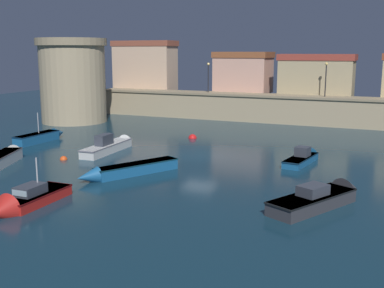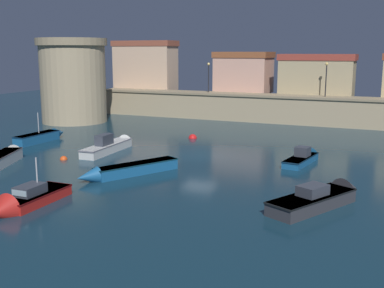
{
  "view_description": "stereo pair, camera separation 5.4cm",
  "coord_description": "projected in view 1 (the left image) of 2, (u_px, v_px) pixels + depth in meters",
  "views": [
    {
      "loc": [
        13.93,
        -33.25,
        7.96
      ],
      "look_at": [
        0.0,
        -1.37,
        1.17
      ],
      "focal_mm": 44.73,
      "sensor_mm": 36.0,
      "label": 1
    },
    {
      "loc": [
        13.98,
        -33.23,
        7.96
      ],
      "look_at": [
        0.0,
        -1.37,
        1.17
      ],
      "focal_mm": 44.73,
      "sensor_mm": 36.0,
      "label": 2
    }
  ],
  "objects": [
    {
      "name": "moored_boat_4",
      "position": [
        4.0,
        158.0,
        34.22
      ],
      "size": [
        3.72,
        6.88,
        1.22
      ],
      "rotation": [
        0.0,
        0.0,
        1.95
      ],
      "color": "white",
      "rests_on": "ground"
    },
    {
      "name": "quay_wall",
      "position": [
        266.0,
        108.0,
        54.38
      ],
      "size": [
        42.37,
        3.17,
        3.12
      ],
      "color": "tan",
      "rests_on": "ground"
    },
    {
      "name": "ground_plane",
      "position": [
        199.0,
        156.0,
        36.91
      ],
      "size": [
        110.0,
        110.0,
        0.0
      ],
      "primitive_type": "plane",
      "color": "#112D3D"
    },
    {
      "name": "quay_lamp_1",
      "position": [
        326.0,
        74.0,
        51.1
      ],
      "size": [
        0.32,
        0.32,
        3.64
      ],
      "color": "black",
      "rests_on": "quay_wall"
    },
    {
      "name": "mooring_buoy_1",
      "position": [
        64.0,
        160.0,
        35.56
      ],
      "size": [
        0.56,
        0.56,
        0.56
      ],
      "primitive_type": "sphere",
      "color": "#EA4C19",
      "rests_on": "ground"
    },
    {
      "name": "moored_boat_3",
      "position": [
        23.0,
        201.0,
        24.59
      ],
      "size": [
        1.74,
        5.2,
        2.92
      ],
      "rotation": [
        0.0,
        0.0,
        -1.56
      ],
      "color": "red",
      "rests_on": "ground"
    },
    {
      "name": "moored_boat_6",
      "position": [
        126.0,
        170.0,
        30.94
      ],
      "size": [
        4.42,
        6.87,
        1.1
      ],
      "rotation": [
        0.0,
        0.0,
        -2.07
      ],
      "color": "#195689",
      "rests_on": "ground"
    },
    {
      "name": "quay_lamp_0",
      "position": [
        208.0,
        73.0,
        56.45
      ],
      "size": [
        0.32,
        0.32,
        3.48
      ],
      "color": "black",
      "rests_on": "quay_wall"
    },
    {
      "name": "moored_boat_5",
      "position": [
        324.0,
        197.0,
        25.1
      ],
      "size": [
        4.51,
        6.85,
        1.66
      ],
      "rotation": [
        0.0,
        0.0,
        1.11
      ],
      "color": "#333338",
      "rests_on": "ground"
    },
    {
      "name": "old_town_backdrop",
      "position": [
        260.0,
        71.0,
        57.3
      ],
      "size": [
        41.04,
        4.76,
        6.39
      ],
      "color": "#D8B191",
      "rests_on": "ground"
    },
    {
      "name": "moored_boat_1",
      "position": [
        112.0,
        145.0,
        38.79
      ],
      "size": [
        1.67,
        7.46,
        1.78
      ],
      "rotation": [
        0.0,
        0.0,
        1.62
      ],
      "color": "silver",
      "rests_on": "ground"
    },
    {
      "name": "fortress_tower",
      "position": [
        73.0,
        80.0,
        53.65
      ],
      "size": [
        7.8,
        7.8,
        9.34
      ],
      "color": "tan",
      "rests_on": "ground"
    },
    {
      "name": "moored_boat_8",
      "position": [
        305.0,
        157.0,
        34.9
      ],
      "size": [
        1.99,
        5.59,
        1.51
      ],
      "rotation": [
        0.0,
        0.0,
        1.42
      ],
      "color": "#195689",
      "rests_on": "ground"
    },
    {
      "name": "moored_boat_0",
      "position": [
        42.0,
        136.0,
        42.69
      ],
      "size": [
        1.3,
        5.9,
        2.76
      ],
      "rotation": [
        0.0,
        0.0,
        1.54
      ],
      "color": "#195689",
      "rests_on": "ground"
    },
    {
      "name": "mooring_buoy_0",
      "position": [
        193.0,
        138.0,
        44.25
      ],
      "size": [
        0.77,
        0.77,
        0.77
      ],
      "primitive_type": "sphere",
      "color": "red",
      "rests_on": "ground"
    }
  ]
}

